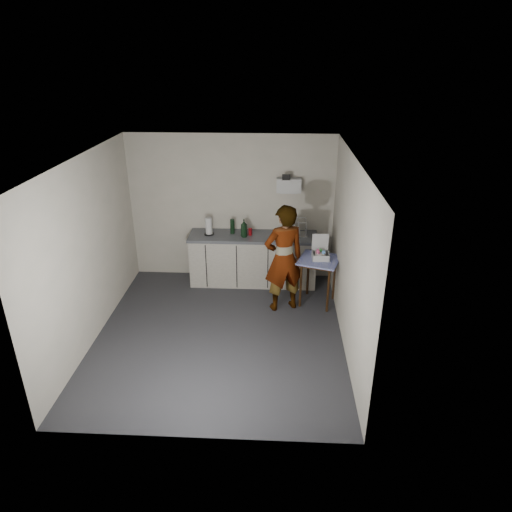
{
  "coord_description": "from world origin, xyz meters",
  "views": [
    {
      "loc": [
        0.83,
        -5.67,
        3.84
      ],
      "look_at": [
        0.51,
        0.45,
        1.08
      ],
      "focal_mm": 32.0,
      "sensor_mm": 36.0,
      "label": 1
    }
  ],
  "objects_px": {
    "side_table": "(319,265)",
    "dark_bottle": "(232,226)",
    "standing_man": "(284,259)",
    "soap_bottle": "(244,228)",
    "paper_towel": "(209,227)",
    "bakery_box": "(320,253)",
    "dish_rack": "(295,231)",
    "kitchen_counter": "(253,260)",
    "soda_can": "(250,232)"
  },
  "relations": [
    {
      "from": "soap_bottle",
      "to": "dish_rack",
      "type": "bearing_deg",
      "value": 8.65
    },
    {
      "from": "soda_can",
      "to": "dark_bottle",
      "type": "xyz_separation_m",
      "value": [
        -0.32,
        0.06,
        0.07
      ]
    },
    {
      "from": "standing_man",
      "to": "paper_towel",
      "type": "xyz_separation_m",
      "value": [
        -1.3,
        0.89,
        0.18
      ]
    },
    {
      "from": "soap_bottle",
      "to": "paper_towel",
      "type": "height_order",
      "value": "soap_bottle"
    },
    {
      "from": "standing_man",
      "to": "dish_rack",
      "type": "relative_size",
      "value": 4.36
    },
    {
      "from": "dark_bottle",
      "to": "paper_towel",
      "type": "distance_m",
      "value": 0.41
    },
    {
      "from": "dark_bottle",
      "to": "bakery_box",
      "type": "bearing_deg",
      "value": -26.23
    },
    {
      "from": "soap_bottle",
      "to": "standing_man",
      "type": "bearing_deg",
      "value": -49.85
    },
    {
      "from": "soda_can",
      "to": "dish_rack",
      "type": "height_order",
      "value": "dish_rack"
    },
    {
      "from": "standing_man",
      "to": "soap_bottle",
      "type": "distance_m",
      "value": 1.07
    },
    {
      "from": "paper_towel",
      "to": "bakery_box",
      "type": "bearing_deg",
      "value": -19.32
    },
    {
      "from": "side_table",
      "to": "dark_bottle",
      "type": "relative_size",
      "value": 3.04
    },
    {
      "from": "standing_man",
      "to": "paper_towel",
      "type": "relative_size",
      "value": 5.71
    },
    {
      "from": "kitchen_counter",
      "to": "soap_bottle",
      "type": "height_order",
      "value": "soap_bottle"
    },
    {
      "from": "standing_man",
      "to": "side_table",
      "type": "bearing_deg",
      "value": 177.58
    },
    {
      "from": "dark_bottle",
      "to": "bakery_box",
      "type": "xyz_separation_m",
      "value": [
        1.48,
        -0.73,
        -0.16
      ]
    },
    {
      "from": "paper_towel",
      "to": "dish_rack",
      "type": "bearing_deg",
      "value": 1.95
    },
    {
      "from": "soap_bottle",
      "to": "paper_towel",
      "type": "xyz_separation_m",
      "value": [
        -0.62,
        0.08,
        -0.01
      ]
    },
    {
      "from": "side_table",
      "to": "dark_bottle",
      "type": "height_order",
      "value": "dark_bottle"
    },
    {
      "from": "soap_bottle",
      "to": "bakery_box",
      "type": "height_order",
      "value": "soap_bottle"
    },
    {
      "from": "dish_rack",
      "to": "kitchen_counter",
      "type": "bearing_deg",
      "value": -175.89
    },
    {
      "from": "dish_rack",
      "to": "standing_man",
      "type": "bearing_deg",
      "value": -101.89
    },
    {
      "from": "soda_can",
      "to": "bakery_box",
      "type": "height_order",
      "value": "bakery_box"
    },
    {
      "from": "bakery_box",
      "to": "soap_bottle",
      "type": "bearing_deg",
      "value": 154.54
    },
    {
      "from": "standing_man",
      "to": "soap_bottle",
      "type": "height_order",
      "value": "standing_man"
    },
    {
      "from": "side_table",
      "to": "bakery_box",
      "type": "xyz_separation_m",
      "value": [
        0.02,
        0.03,
        0.19
      ]
    },
    {
      "from": "dark_bottle",
      "to": "soda_can",
      "type": "bearing_deg",
      "value": -11.58
    },
    {
      "from": "kitchen_counter",
      "to": "soap_bottle",
      "type": "distance_m",
      "value": 0.66
    },
    {
      "from": "kitchen_counter",
      "to": "dark_bottle",
      "type": "relative_size",
      "value": 8.56
    },
    {
      "from": "side_table",
      "to": "standing_man",
      "type": "bearing_deg",
      "value": -142.82
    },
    {
      "from": "kitchen_counter",
      "to": "standing_man",
      "type": "bearing_deg",
      "value": -59.22
    },
    {
      "from": "paper_towel",
      "to": "bakery_box",
      "type": "height_order",
      "value": "paper_towel"
    },
    {
      "from": "side_table",
      "to": "bakery_box",
      "type": "distance_m",
      "value": 0.19
    },
    {
      "from": "standing_man",
      "to": "dark_bottle",
      "type": "bearing_deg",
      "value": -68.25
    },
    {
      "from": "side_table",
      "to": "soap_bottle",
      "type": "height_order",
      "value": "soap_bottle"
    },
    {
      "from": "standing_man",
      "to": "dark_bottle",
      "type": "relative_size",
      "value": 6.71
    },
    {
      "from": "kitchen_counter",
      "to": "side_table",
      "type": "xyz_separation_m",
      "value": [
        1.1,
        -0.69,
        0.27
      ]
    },
    {
      "from": "dark_bottle",
      "to": "kitchen_counter",
      "type": "bearing_deg",
      "value": -10.94
    },
    {
      "from": "dish_rack",
      "to": "soap_bottle",
      "type": "bearing_deg",
      "value": -171.35
    },
    {
      "from": "side_table",
      "to": "soda_can",
      "type": "distance_m",
      "value": 1.37
    },
    {
      "from": "soap_bottle",
      "to": "soda_can",
      "type": "distance_m",
      "value": 0.17
    },
    {
      "from": "kitchen_counter",
      "to": "dish_rack",
      "type": "relative_size",
      "value": 5.57
    },
    {
      "from": "soap_bottle",
      "to": "bakery_box",
      "type": "bearing_deg",
      "value": -24.54
    },
    {
      "from": "dark_bottle",
      "to": "paper_towel",
      "type": "bearing_deg",
      "value": -170.17
    },
    {
      "from": "paper_towel",
      "to": "dark_bottle",
      "type": "bearing_deg",
      "value": 9.83
    },
    {
      "from": "paper_towel",
      "to": "kitchen_counter",
      "type": "bearing_deg",
      "value": -0.09
    },
    {
      "from": "soap_bottle",
      "to": "dish_rack",
      "type": "xyz_separation_m",
      "value": [
        0.88,
        0.13,
        -0.1
      ]
    },
    {
      "from": "dish_rack",
      "to": "bakery_box",
      "type": "relative_size",
      "value": 1.08
    },
    {
      "from": "side_table",
      "to": "standing_man",
      "type": "relative_size",
      "value": 0.45
    },
    {
      "from": "dish_rack",
      "to": "bakery_box",
      "type": "height_order",
      "value": "dish_rack"
    }
  ]
}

